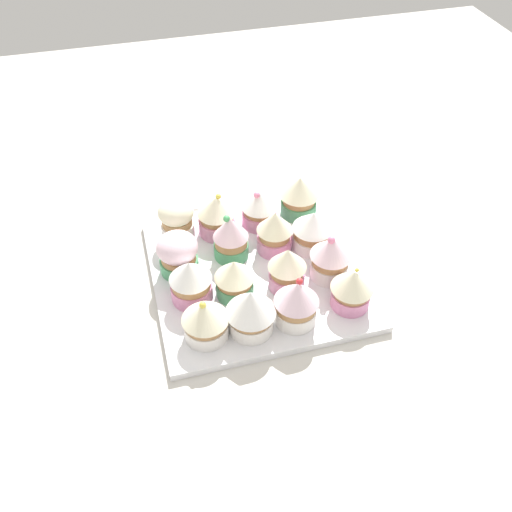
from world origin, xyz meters
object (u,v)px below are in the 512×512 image
Objects in this scene: cupcake_4 at (216,215)px; cupcake_9 at (275,231)px; cupcake_11 at (296,302)px; cupcake_7 at (251,310)px; cupcake_15 at (352,288)px; cupcake_0 at (177,219)px; cupcake_6 at (234,278)px; cupcake_12 at (299,195)px; cupcake_14 at (331,256)px; cupcake_8 at (260,208)px; cupcake_1 at (178,253)px; cupcake_13 at (313,230)px; baking_tray at (256,273)px; napkin at (200,183)px; cupcake_5 at (231,237)px; cupcake_10 at (287,268)px; cupcake_3 at (205,320)px; cupcake_2 at (191,281)px.

cupcake_4 is 0.99× the size of cupcake_9.
cupcake_7 is at bearing -90.62° from cupcake_11.
cupcake_15 is (13.69, 7.19, -0.29)cm from cupcake_9.
cupcake_6 is at bearing 22.19° from cupcake_0.
cupcake_12 is 0.94× the size of cupcake_14.
cupcake_8 is 15.68cm from cupcake_14.
cupcake_15 is (12.92, 22.24, -0.04)cm from cupcake_1.
baking_tray is at bearing -73.13° from cupcake_13.
cupcake_1 is at bearing -17.97° from napkin.
cupcake_6 is 16.04cm from cupcake_8.
cupcake_8 is (-6.23, 6.20, -0.52)cm from cupcake_5.
cupcake_12 reaches higher than cupcake_0.
cupcake_6 is 11.12cm from cupcake_9.
cupcake_11 is at bearing -6.25° from cupcake_10.
baking_tray is 14.42cm from cupcake_3.
cupcake_13 is at bearing 135.48° from cupcake_7.
cupcake_7 is 1.09× the size of cupcake_15.
cupcake_15 is at bearing 95.19° from cupcake_11.
cupcake_6 is (6.83, 6.94, -0.13)cm from cupcake_1.
cupcake_0 is 13.63cm from cupcake_2.
cupcake_5 is 15.83cm from cupcake_11.
cupcake_12 reaches higher than cupcake_3.
baking_tray is 11.57cm from cupcake_8.
cupcake_15 is (6.92, 21.39, -0.13)cm from cupcake_2.
cupcake_1 is (-3.03, -11.09, 4.07)cm from baking_tray.
cupcake_1 reaches higher than napkin.
cupcake_1 is 0.94× the size of cupcake_12.
cupcake_9 and cupcake_12 have the same top height.
napkin is at bearing -179.29° from cupcake_7.
cupcake_5 reaches higher than cupcake_4.
cupcake_0 is 20.09cm from cupcake_10.
cupcake_8 reaches higher than napkin.
cupcake_4 is 6.01cm from cupcake_5.
napkin is (-13.80, -14.28, -4.71)cm from cupcake_12.
cupcake_0 is 13.41cm from cupcake_8.
cupcake_4 reaches higher than cupcake_8.
cupcake_2 is 20.51cm from cupcake_14.
cupcake_0 reaches higher than napkin.
cupcake_4 is 0.96× the size of cupcake_11.
cupcake_2 is at bearing 7.98° from cupcake_1.
cupcake_2 is (6.00, 0.84, 0.09)cm from cupcake_1.
cupcake_5 reaches higher than cupcake_3.
cupcake_14 reaches higher than cupcake_2.
cupcake_3 is (20.75, 0.48, -0.30)cm from cupcake_0.
baking_tray is 11.54cm from cupcake_4.
cupcake_11 is 36.59cm from napkin.
cupcake_0 is at bearing -95.46° from cupcake_4.
cupcake_0 is at bearing -178.69° from cupcake_3.
cupcake_15 is (14.04, 13.99, -0.34)cm from cupcake_5.
cupcake_11 is 8.40cm from cupcake_15.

